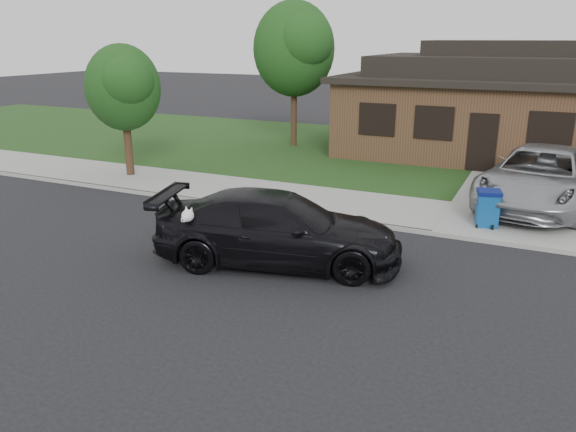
% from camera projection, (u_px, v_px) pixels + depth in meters
% --- Properties ---
extents(ground, '(120.00, 120.00, 0.00)m').
position_uv_depth(ground, '(238.00, 258.00, 13.01)').
color(ground, black).
rests_on(ground, ground).
extents(sidewalk, '(60.00, 3.00, 0.12)m').
position_uv_depth(sidewalk, '(319.00, 201.00, 17.31)').
color(sidewalk, gray).
rests_on(sidewalk, ground).
extents(curb, '(60.00, 0.12, 0.12)m').
position_uv_depth(curb, '(299.00, 215.00, 16.01)').
color(curb, gray).
rests_on(curb, ground).
extents(lawn, '(60.00, 13.00, 0.13)m').
position_uv_depth(lawn, '(388.00, 155.00, 24.21)').
color(lawn, '#193814').
rests_on(lawn, ground).
extents(driveway, '(4.50, 13.00, 0.14)m').
position_uv_depth(driveway, '(536.00, 185.00, 19.21)').
color(driveway, gray).
rests_on(driveway, ground).
extents(sedan, '(5.90, 3.55, 1.60)m').
position_uv_depth(sedan, '(278.00, 229.00, 12.55)').
color(sedan, black).
rests_on(sedan, ground).
extents(minivan, '(3.78, 6.50, 1.70)m').
position_uv_depth(minivan, '(541.00, 177.00, 16.42)').
color(minivan, '#9EA1A4').
rests_on(minivan, driveway).
extents(recycling_bin, '(0.71, 0.71, 0.98)m').
position_uv_depth(recycling_bin, '(488.00, 208.00, 14.70)').
color(recycling_bin, navy).
rests_on(recycling_bin, sidewalk).
extents(house, '(12.60, 8.60, 4.65)m').
position_uv_depth(house, '(496.00, 106.00, 23.70)').
color(house, '#422B1C').
rests_on(house, ground).
extents(tree_0, '(3.78, 3.60, 6.34)m').
position_uv_depth(tree_0, '(296.00, 47.00, 24.51)').
color(tree_0, '#332114').
rests_on(tree_0, ground).
extents(tree_2, '(2.73, 2.60, 4.59)m').
position_uv_depth(tree_2, '(124.00, 87.00, 19.40)').
color(tree_2, '#332114').
rests_on(tree_2, ground).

